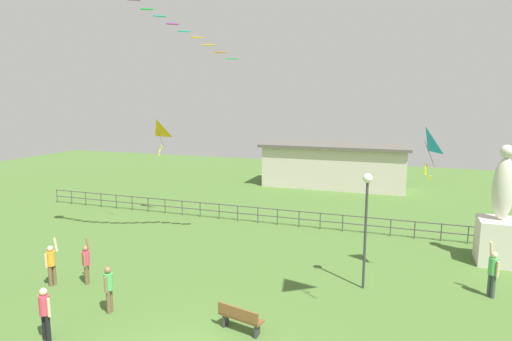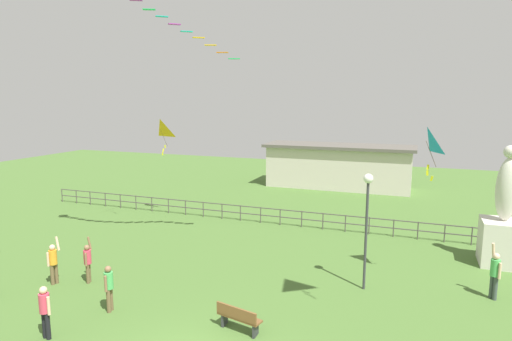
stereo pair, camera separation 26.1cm
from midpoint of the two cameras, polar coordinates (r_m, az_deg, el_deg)
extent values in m
cube|color=beige|center=(22.00, 30.11, -8.28)|extent=(1.75, 1.75, 1.99)
ellipsoid|color=beige|center=(21.45, 30.63, -2.20)|extent=(0.90, 0.76, 2.77)
sphere|color=beige|center=(21.22, 31.00, 2.14)|extent=(0.56, 0.56, 0.56)
cylinder|color=#38383D|center=(16.93, 14.79, -8.49)|extent=(0.10, 0.10, 4.17)
sphere|color=white|center=(16.40, 15.12, -1.03)|extent=(0.36, 0.36, 0.36)
cube|color=brown|center=(14.26, -1.64, -18.85)|extent=(1.55, 0.73, 0.06)
cube|color=brown|center=(14.03, -2.09, -18.34)|extent=(1.47, 0.40, 0.36)
cube|color=#333338|center=(14.69, -3.65, -18.97)|extent=(0.08, 0.36, 0.45)
cube|color=#333338|center=(14.08, 0.49, -20.30)|extent=(0.08, 0.36, 0.45)
cylinder|color=black|center=(15.15, -25.40, -18.13)|extent=(0.14, 0.14, 0.85)
cylinder|color=black|center=(15.28, -25.76, -17.92)|extent=(0.14, 0.14, 0.85)
cylinder|color=#D83F59|center=(14.90, -25.79, -15.54)|extent=(0.31, 0.31, 0.60)
sphere|color=beige|center=(14.74, -25.90, -14.07)|extent=(0.23, 0.23, 0.23)
cylinder|color=beige|center=(14.76, -25.31, -15.91)|extent=(0.09, 0.09, 0.57)
cylinder|color=beige|center=(15.08, -26.23, -15.43)|extent=(0.09, 0.09, 0.57)
cylinder|color=brown|center=(16.08, -18.50, -16.07)|extent=(0.14, 0.14, 0.83)
cylinder|color=brown|center=(16.20, -18.22, -15.85)|extent=(0.14, 0.14, 0.83)
cylinder|color=#4CB259|center=(15.86, -18.49, -13.65)|extent=(0.30, 0.30, 0.59)
sphere|color=#8C6647|center=(15.71, -18.57, -12.29)|extent=(0.22, 0.22, 0.22)
cylinder|color=#8C6647|center=(15.71, -18.84, -14.03)|extent=(0.09, 0.09, 0.56)
cylinder|color=#8C6647|center=(16.03, -18.14, -13.50)|extent=(0.09, 0.09, 0.56)
cylinder|color=#3F4C47|center=(18.50, 29.13, -13.27)|extent=(0.15, 0.15, 0.88)
cylinder|color=#3F4C47|center=(18.38, 29.50, -13.44)|extent=(0.15, 0.15, 0.88)
cylinder|color=#4CB259|center=(18.17, 29.51, -11.15)|extent=(0.32, 0.32, 0.63)
sphere|color=beige|center=(18.04, 29.62, -9.86)|extent=(0.24, 0.24, 0.24)
cylinder|color=beige|center=(18.18, 29.32, -9.27)|extent=(0.20, 0.18, 0.60)
cylinder|color=beige|center=(18.04, 29.96, -11.47)|extent=(0.10, 0.10, 0.59)
cylinder|color=brown|center=(18.77, -20.87, -12.50)|extent=(0.13, 0.13, 0.79)
cylinder|color=brown|center=(18.64, -21.01, -12.67)|extent=(0.13, 0.13, 0.79)
cylinder|color=#D83F59|center=(18.47, -21.06, -10.64)|extent=(0.29, 0.29, 0.56)
sphere|color=#8C6647|center=(18.35, -21.14, -9.51)|extent=(0.21, 0.21, 0.21)
cylinder|color=#8C6647|center=(18.47, -20.83, -9.00)|extent=(0.18, 0.14, 0.54)
cylinder|color=#8C6647|center=(18.31, -21.24, -10.94)|extent=(0.09, 0.09, 0.53)
cylinder|color=brown|center=(19.11, -24.59, -12.30)|extent=(0.14, 0.14, 0.82)
cylinder|color=brown|center=(19.04, -25.03, -12.41)|extent=(0.14, 0.14, 0.82)
cylinder|color=orange|center=(18.84, -24.96, -10.37)|extent=(0.30, 0.30, 0.58)
sphere|color=beige|center=(18.71, -25.04, -9.22)|extent=(0.22, 0.22, 0.22)
cylinder|color=beige|center=(18.72, -24.45, -8.80)|extent=(0.24, 0.15, 0.55)
cylinder|color=beige|center=(18.77, -25.50, -10.60)|extent=(0.09, 0.09, 0.55)
pyramid|color=yellow|center=(26.49, -12.31, 5.41)|extent=(1.23, 0.84, 1.10)
cylinder|color=#4C381E|center=(26.70, -11.85, 4.28)|extent=(0.17, 0.52, 1.10)
cube|color=yellow|center=(26.75, -11.68, 3.13)|extent=(0.10, 0.01, 0.21)
cube|color=yellow|center=(26.78, -11.92, 2.66)|extent=(0.12, 0.05, 0.21)
cube|color=yellow|center=(26.81, -12.00, 2.19)|extent=(0.08, 0.02, 0.20)
pyramid|color=#198CD1|center=(17.33, 22.03, 3.63)|extent=(0.79, 0.94, 1.00)
cylinder|color=#4C381E|center=(17.49, 22.60, 2.01)|extent=(0.43, 0.23, 1.00)
cube|color=yellow|center=(17.51, 22.23, 0.41)|extent=(0.09, 0.03, 0.20)
cube|color=yellow|center=(17.54, 22.16, -0.30)|extent=(0.09, 0.01, 0.20)
cube|color=yellow|center=(17.67, 22.65, -0.99)|extent=(0.12, 0.04, 0.21)
cube|color=#B22DB2|center=(20.11, -15.25, 20.96)|extent=(0.57, 0.49, 0.03)
cube|color=#1EB759|center=(20.00, -13.61, 20.04)|extent=(0.58, 0.45, 0.03)
cube|color=#19B2B2|center=(19.95, -11.98, 19.34)|extent=(0.56, 0.52, 0.03)
cube|color=#B22DB2|center=(19.99, -10.38, 18.53)|extent=(0.55, 0.53, 0.03)
cube|color=#19B2B2|center=(20.05, -8.80, 17.74)|extent=(0.55, 0.53, 0.03)
cube|color=yellow|center=(20.11, -7.23, 17.07)|extent=(0.57, 0.50, 0.03)
cube|color=yellow|center=(20.09, -5.66, 16.21)|extent=(0.58, 0.42, 0.03)
cube|color=orange|center=(19.99, -4.10, 15.34)|extent=(0.57, 0.36, 0.03)
cube|color=#1EB759|center=(19.94, -2.54, 14.58)|extent=(0.58, 0.45, 0.03)
cylinder|color=#4C4742|center=(33.48, -24.12, -3.01)|extent=(0.06, 0.06, 0.95)
cylinder|color=#4C4742|center=(32.60, -22.50, -3.22)|extent=(0.06, 0.06, 0.95)
cylinder|color=#4C4742|center=(31.80, -20.90, -3.43)|extent=(0.06, 0.06, 0.95)
cylinder|color=#4C4742|center=(30.97, -19.12, -3.66)|extent=(0.06, 0.06, 0.95)
cylinder|color=#4C4742|center=(30.21, -17.30, -3.88)|extent=(0.06, 0.06, 0.95)
cylinder|color=#4C4742|center=(29.47, -15.38, -4.12)|extent=(0.06, 0.06, 0.95)
cylinder|color=#4C4742|center=(28.78, -13.39, -4.36)|extent=(0.06, 0.06, 0.95)
cylinder|color=#4C4742|center=(28.11, -11.26, -4.61)|extent=(0.06, 0.06, 0.95)
cylinder|color=#4C4742|center=(27.49, -9.06, -4.87)|extent=(0.06, 0.06, 0.95)
cylinder|color=#4C4742|center=(26.91, -6.73, -5.13)|extent=(0.06, 0.06, 0.95)
cylinder|color=#4C4742|center=(26.36, -4.24, -5.40)|extent=(0.06, 0.06, 0.95)
cylinder|color=#4C4742|center=(25.89, -1.79, -5.65)|extent=(0.06, 0.06, 0.95)
cylinder|color=#4C4742|center=(25.44, 0.92, -5.92)|extent=(0.06, 0.06, 0.95)
cylinder|color=#4C4742|center=(25.08, 3.52, -6.16)|extent=(0.06, 0.06, 0.95)
cylinder|color=#4C4742|center=(24.75, 6.38, -6.42)|extent=(0.06, 0.06, 0.95)
cylinder|color=#4C4742|center=(24.49, 9.16, -6.65)|extent=(0.06, 0.06, 0.95)
cylinder|color=#4C4742|center=(24.29, 12.07, -6.87)|extent=(0.06, 0.06, 0.95)
cylinder|color=#4C4742|center=(24.15, 15.07, -7.09)|extent=(0.06, 0.06, 0.95)
cylinder|color=#4C4742|center=(24.08, 18.06, -7.28)|extent=(0.06, 0.06, 0.95)
cylinder|color=#4C4742|center=(24.07, 20.95, -7.45)|extent=(0.06, 0.06, 0.95)
cylinder|color=#4C4742|center=(24.13, 24.02, -7.61)|extent=(0.06, 0.06, 0.95)
cylinder|color=#4C4742|center=(24.25, 26.98, -7.75)|extent=(0.06, 0.06, 0.95)
cylinder|color=#4C4742|center=(24.44, 29.93, -7.86)|extent=(0.06, 0.06, 0.95)
cube|color=#4C4742|center=(24.52, 7.57, -5.54)|extent=(36.00, 0.05, 0.05)
cube|color=#4C4742|center=(24.63, 7.55, -6.52)|extent=(36.00, 0.05, 0.05)
cube|color=beige|center=(36.02, 11.06, 0.38)|extent=(11.42, 3.42, 3.30)
cube|color=#59544C|center=(35.79, 11.15, 3.18)|extent=(12.02, 4.02, 0.24)
camera|label=1|loc=(0.13, -89.51, 0.08)|focal=30.18mm
camera|label=2|loc=(0.13, 90.49, -0.08)|focal=30.18mm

